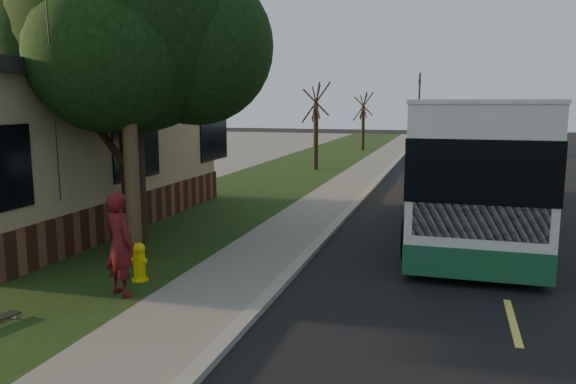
# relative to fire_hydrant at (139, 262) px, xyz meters

# --- Properties ---
(ground) EXTENTS (120.00, 120.00, 0.00)m
(ground) POSITION_rel_fire_hydrant_xyz_m (2.60, 0.00, -0.43)
(ground) COLOR black
(ground) RESTS_ON ground
(road) EXTENTS (8.00, 80.00, 0.01)m
(road) POSITION_rel_fire_hydrant_xyz_m (6.60, 10.00, -0.43)
(road) COLOR black
(road) RESTS_ON ground
(curb) EXTENTS (0.25, 80.00, 0.12)m
(curb) POSITION_rel_fire_hydrant_xyz_m (2.60, 10.00, -0.37)
(curb) COLOR gray
(curb) RESTS_ON ground
(sidewalk) EXTENTS (2.00, 80.00, 0.08)m
(sidewalk) POSITION_rel_fire_hydrant_xyz_m (1.60, 10.00, -0.39)
(sidewalk) COLOR slate
(sidewalk) RESTS_ON ground
(grass_verge) EXTENTS (5.00, 80.00, 0.07)m
(grass_verge) POSITION_rel_fire_hydrant_xyz_m (-1.90, 10.00, -0.40)
(grass_verge) COLOR black
(grass_verge) RESTS_ON ground
(building_lot) EXTENTS (15.00, 80.00, 0.04)m
(building_lot) POSITION_rel_fire_hydrant_xyz_m (-11.90, 10.00, -0.41)
(building_lot) COLOR slate
(building_lot) RESTS_ON ground
(fire_hydrant) EXTENTS (0.32, 0.32, 0.74)m
(fire_hydrant) POSITION_rel_fire_hydrant_xyz_m (0.00, 0.00, 0.00)
(fire_hydrant) COLOR yellow
(fire_hydrant) RESTS_ON grass_verge
(utility_pole) EXTENTS (2.86, 3.21, 9.07)m
(utility_pole) POSITION_rel_fire_hydrant_xyz_m (-0.71, 0.99, 4.20)
(utility_pole) COLOR #473321
(utility_pole) RESTS_ON ground
(leafy_tree) EXTENTS (6.30, 6.00, 7.80)m
(leafy_tree) POSITION_rel_fire_hydrant_xyz_m (-1.57, 2.65, 4.73)
(leafy_tree) COLOR black
(leafy_tree) RESTS_ON grass_verge
(bare_tree_near) EXTENTS (1.38, 1.21, 4.31)m
(bare_tree_near) POSITION_rel_fire_hydrant_xyz_m (-0.90, 18.00, 1.72)
(bare_tree_near) COLOR black
(bare_tree_near) RESTS_ON grass_verge
(bare_tree_far) EXTENTS (1.38, 1.21, 4.03)m
(bare_tree_far) POSITION_rel_fire_hydrant_xyz_m (-0.40, 30.00, 1.57)
(bare_tree_far) COLOR black
(bare_tree_far) RESTS_ON grass_verge
(traffic_signal) EXTENTS (0.18, 0.22, 5.50)m
(traffic_signal) POSITION_rel_fire_hydrant_xyz_m (3.10, 34.00, 2.73)
(traffic_signal) COLOR #2D2D30
(traffic_signal) RESTS_ON ground
(transit_bus) EXTENTS (2.95, 12.81, 3.46)m
(transit_bus) POSITION_rel_fire_hydrant_xyz_m (6.09, 7.78, 1.41)
(transit_bus) COLOR silver
(transit_bus) RESTS_ON ground
(skateboarder) EXTENTS (0.79, 0.68, 1.84)m
(skateboarder) POSITION_rel_fire_hydrant_xyz_m (0.10, -0.76, 0.56)
(skateboarder) COLOR #541015
(skateboarder) RESTS_ON grass_verge
(dumpster) EXTENTS (1.91, 1.66, 1.47)m
(dumpster) POSITION_rel_fire_hydrant_xyz_m (-5.41, 4.57, 0.34)
(dumpster) COLOR black
(dumpster) RESTS_ON building_lot
(distant_car) EXTENTS (1.79, 4.04, 1.35)m
(distant_car) POSITION_rel_fire_hydrant_xyz_m (5.87, 29.27, 0.24)
(distant_car) COLOR black
(distant_car) RESTS_ON ground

